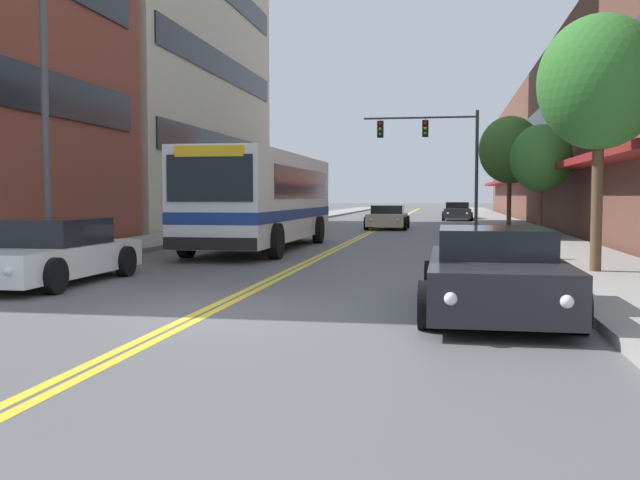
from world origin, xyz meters
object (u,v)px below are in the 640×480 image
at_px(street_lamp_left_near, 57,51).
at_px(street_tree_right_mid, 541,158).
at_px(street_tree_right_far, 510,150).
at_px(street_tree_right_near, 600,83).
at_px(car_silver_parked_left_mid, 275,220).
at_px(city_bus, 264,196).
at_px(car_charcoal_parked_right_foreground, 494,273).
at_px(car_dark_grey_parked_right_mid, 457,212).
at_px(fire_hydrant, 541,244).
at_px(car_black_parked_left_near, 300,217).
at_px(traffic_signal_mast, 437,144).
at_px(car_champagne_moving_lead, 388,218).
at_px(car_white_parked_left_far, 50,253).

height_order(street_lamp_left_near, street_tree_right_mid, street_lamp_left_near).
bearing_deg(street_tree_right_far, street_tree_right_near, -90.51).
distance_m(car_silver_parked_left_mid, street_tree_right_far, 13.80).
relative_size(city_bus, car_charcoal_parked_right_foreground, 2.29).
bearing_deg(car_silver_parked_left_mid, street_lamp_left_near, -92.19).
distance_m(car_silver_parked_left_mid, street_tree_right_mid, 12.22).
height_order(car_dark_grey_parked_right_mid, fire_hydrant, car_dark_grey_parked_right_mid).
xyz_separation_m(car_black_parked_left_near, traffic_signal_mast, (7.47, 1.06, 4.00)).
xyz_separation_m(car_charcoal_parked_right_foreground, street_tree_right_near, (2.44, 5.05, 3.51)).
bearing_deg(car_charcoal_parked_right_foreground, fire_hydrant, 78.03).
relative_size(car_charcoal_parked_right_foreground, street_lamp_left_near, 0.57).
xyz_separation_m(car_silver_parked_left_mid, car_charcoal_parked_right_foreground, (8.58, -21.51, 0.00)).
xyz_separation_m(car_charcoal_parked_right_foreground, street_lamp_left_near, (-9.26, 3.88, 4.37)).
bearing_deg(car_charcoal_parked_right_foreground, street_lamp_left_near, 157.25).
bearing_deg(car_charcoal_parked_right_foreground, traffic_signal_mast, 92.40).
relative_size(car_black_parked_left_near, car_silver_parked_left_mid, 1.13).
bearing_deg(car_dark_grey_parked_right_mid, street_tree_right_mid, -82.51).
distance_m(car_charcoal_parked_right_foreground, fire_hydrant, 8.08).
height_order(car_black_parked_left_near, street_tree_right_far, street_tree_right_far).
bearing_deg(car_silver_parked_left_mid, car_champagne_moving_lead, 46.56).
height_order(car_silver_parked_left_mid, street_tree_right_far, street_tree_right_far).
height_order(car_black_parked_left_near, car_silver_parked_left_mid, car_silver_parked_left_mid).
relative_size(street_tree_right_near, street_tree_right_mid, 1.22).
relative_size(car_black_parked_left_near, street_tree_right_near, 0.91).
bearing_deg(street_tree_right_far, fire_hydrant, -92.68).
xyz_separation_m(car_white_parked_left_far, car_dark_grey_parked_right_mid, (8.63, 38.58, 0.01)).
height_order(car_black_parked_left_near, car_white_parked_left_far, car_white_parked_left_far).
distance_m(traffic_signal_mast, street_lamp_left_near, 26.26).
height_order(city_bus, traffic_signal_mast, traffic_signal_mast).
xyz_separation_m(car_champagne_moving_lead, street_tree_right_mid, (6.72, -7.96, 2.65)).
distance_m(city_bus, car_black_parked_left_near, 15.92).
bearing_deg(car_dark_grey_parked_right_mid, car_black_parked_left_near, -124.10).
bearing_deg(traffic_signal_mast, fire_hydrant, -82.16).
bearing_deg(car_dark_grey_parked_right_mid, street_lamp_left_near, -104.22).
height_order(city_bus, street_tree_right_far, street_tree_right_far).
bearing_deg(car_white_parked_left_far, car_dark_grey_parked_right_mid, 77.39).
distance_m(car_white_parked_left_far, fire_hydrant, 11.69).
bearing_deg(car_silver_parked_left_mid, car_dark_grey_parked_right_mid, 65.77).
bearing_deg(street_tree_right_mid, street_tree_right_near, -92.37).
relative_size(car_silver_parked_left_mid, car_charcoal_parked_right_foreground, 0.90).
relative_size(car_black_parked_left_near, traffic_signal_mast, 0.77).
relative_size(car_silver_parked_left_mid, street_tree_right_near, 0.81).
distance_m(traffic_signal_mast, street_tree_right_mid, 11.11).
relative_size(street_lamp_left_near, fire_hydrant, 10.95).
height_order(car_black_parked_left_near, street_tree_right_near, street_tree_right_near).
height_order(street_tree_right_near, street_tree_right_mid, street_tree_right_near).
bearing_deg(city_bus, traffic_signal_mast, 72.09).
bearing_deg(car_white_parked_left_far, street_tree_right_far, 67.09).
bearing_deg(city_bus, car_dark_grey_parked_right_mid, 76.79).
xyz_separation_m(car_champagne_moving_lead, street_lamp_left_near, (-5.54, -22.76, 4.37)).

